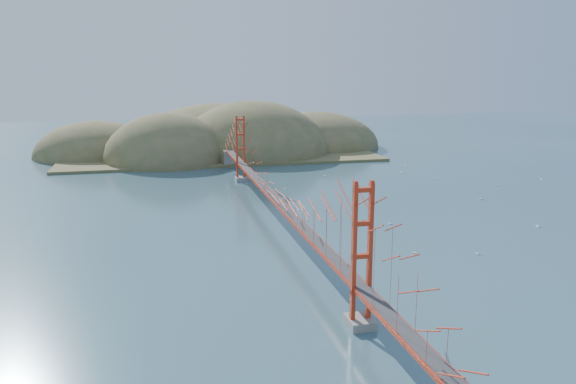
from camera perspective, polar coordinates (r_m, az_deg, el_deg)
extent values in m
plane|color=#335766|center=(72.81, -1.11, -3.37)|extent=(320.00, 320.00, 0.00)
cube|color=gray|center=(45.65, 7.31, -12.96)|extent=(2.00, 2.40, 0.70)
cube|color=gray|center=(101.44, -4.79, 1.34)|extent=(2.00, 2.40, 0.70)
cube|color=red|center=(71.98, -1.12, -0.84)|extent=(1.40, 92.00, 0.16)
cube|color=red|center=(72.02, -1.12, -1.00)|extent=(1.33, 92.00, 0.24)
cube|color=#38383A|center=(71.95, -1.12, -0.76)|extent=(1.19, 92.00, 0.03)
cube|color=gray|center=(116.82, -6.03, 3.43)|extent=(2.20, 2.60, 3.30)
cube|color=olive|center=(134.69, -7.05, 4.00)|extent=(70.00, 40.00, 0.60)
ellipsoid|color=olive|center=(126.01, -12.05, 3.13)|extent=(28.00, 28.00, 21.00)
ellipsoid|color=olive|center=(133.91, -3.53, 3.92)|extent=(36.00, 36.00, 25.00)
ellipsoid|color=olive|center=(145.73, 2.91, 4.62)|extent=(32.00, 32.00, 18.00)
ellipsoid|color=olive|center=(138.43, -18.85, 3.55)|extent=(28.00, 28.00, 16.00)
ellipsoid|color=olive|center=(148.72, -6.91, 4.71)|extent=(44.00, 44.00, 22.00)
cube|color=white|center=(92.00, 18.98, -0.65)|extent=(0.51, 0.64, 0.11)
cylinder|color=white|center=(91.92, 18.99, -0.44)|extent=(0.02, 0.02, 0.69)
cube|color=white|center=(74.44, 10.30, -3.17)|extent=(0.40, 0.59, 0.10)
cylinder|color=white|center=(74.36, 10.31, -2.94)|extent=(0.02, 0.02, 0.61)
cube|color=white|center=(111.60, 11.53, 2.00)|extent=(0.28, 0.62, 0.11)
cylinder|color=white|center=(111.54, 11.54, 2.16)|extent=(0.02, 0.02, 0.65)
cube|color=white|center=(97.42, 2.71, 0.72)|extent=(0.46, 0.47, 0.09)
cylinder|color=white|center=(97.36, 2.72, 0.88)|extent=(0.01, 0.01, 0.54)
cube|color=white|center=(105.88, 3.76, 1.66)|extent=(0.59, 0.36, 0.10)
cylinder|color=white|center=(105.82, 3.76, 1.83)|extent=(0.02, 0.02, 0.62)
cube|color=white|center=(106.02, 14.66, 1.29)|extent=(0.46, 0.54, 0.10)
cylinder|color=white|center=(105.96, 14.66, 1.45)|extent=(0.02, 0.02, 0.59)
cube|color=white|center=(65.07, 18.65, -5.94)|extent=(0.31, 0.51, 0.09)
cylinder|color=white|center=(64.99, 18.66, -5.72)|extent=(0.01, 0.01, 0.53)
cube|color=white|center=(114.99, 10.07, 2.36)|extent=(0.51, 0.24, 0.09)
cylinder|color=white|center=(114.94, 10.08, 2.49)|extent=(0.01, 0.01, 0.54)
cube|color=white|center=(112.26, 24.35, 1.19)|extent=(0.28, 0.51, 0.09)
cylinder|color=white|center=(112.22, 24.36, 1.32)|extent=(0.01, 0.01, 0.53)
cube|color=white|center=(78.79, 24.02, -3.20)|extent=(0.21, 0.57, 0.10)
cylinder|color=white|center=(78.71, 24.04, -2.98)|extent=(0.02, 0.02, 0.61)
cube|color=white|center=(94.24, -0.36, 0.34)|extent=(0.54, 0.21, 0.10)
cylinder|color=white|center=(94.18, -0.36, 0.51)|extent=(0.02, 0.02, 0.57)
cube|color=white|center=(63.48, 12.78, -6.04)|extent=(0.40, 0.48, 0.09)
cylinder|color=white|center=(63.40, 12.79, -5.82)|extent=(0.01, 0.01, 0.52)
cube|color=white|center=(103.87, 20.56, 0.67)|extent=(0.55, 0.45, 0.10)
cylinder|color=white|center=(103.81, 20.58, 0.83)|extent=(0.02, 0.02, 0.59)
cube|color=white|center=(117.91, 11.80, 2.54)|extent=(0.61, 0.23, 0.11)
cylinder|color=white|center=(117.86, 11.81, 2.70)|extent=(0.02, 0.02, 0.65)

